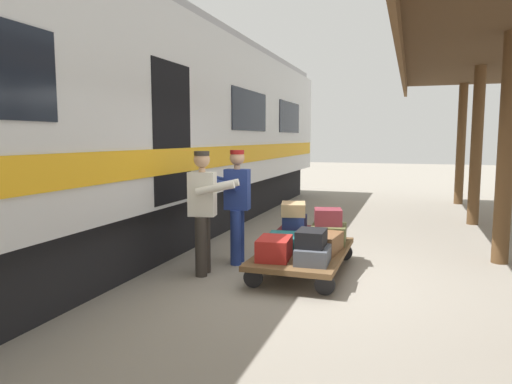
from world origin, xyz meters
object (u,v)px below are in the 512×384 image
object	(u,v)px
suitcase_maroon_trunk	(296,234)
suitcase_black_hardshell	(311,238)
suitcase_tan_vintage	(293,209)
suitcase_olive_duffel	(329,234)
porter_by_door	(204,208)
suitcase_burgundy_valise	(328,217)
suitcase_brown_leather	(322,243)
suitcase_slate_roller	(313,254)
suitcase_teal_softside	(286,242)
suitcase_navy_fabric	(295,222)
luggage_cart	(303,253)
suitcase_red_plastic	(274,248)
porter_in_overalls	(236,202)
train_car	(85,126)

from	to	relation	value
suitcase_maroon_trunk	suitcase_black_hardshell	world-z (taller)	suitcase_black_hardshell
suitcase_maroon_trunk	suitcase_tan_vintage	xyz separation A→B (m)	(0.04, -0.02, 0.39)
suitcase_olive_duffel	porter_by_door	size ratio (longest dim) A/B	0.33
suitcase_olive_duffel	suitcase_maroon_trunk	bearing A→B (deg)	0.00
suitcase_burgundy_valise	porter_by_door	world-z (taller)	porter_by_door
suitcase_maroon_trunk	suitcase_burgundy_valise	bearing A→B (deg)	179.82
suitcase_brown_leather	suitcase_slate_roller	xyz separation A→B (m)	(0.00, 0.58, -0.03)
suitcase_teal_softside	suitcase_maroon_trunk	size ratio (longest dim) A/B	0.99
suitcase_olive_duffel	suitcase_burgundy_valise	xyz separation A→B (m)	(0.02, 0.00, 0.26)
suitcase_teal_softside	suitcase_navy_fabric	xyz separation A→B (m)	(0.01, -0.56, 0.19)
suitcase_olive_duffel	suitcase_black_hardshell	distance (m)	1.17
suitcase_brown_leather	suitcase_maroon_trunk	bearing A→B (deg)	-48.79
suitcase_teal_softside	suitcase_slate_roller	world-z (taller)	suitcase_teal_softside
suitcase_navy_fabric	suitcase_teal_softside	bearing A→B (deg)	90.78
suitcase_tan_vintage	porter_by_door	world-z (taller)	porter_by_door
luggage_cart	suitcase_maroon_trunk	size ratio (longest dim) A/B	3.62
suitcase_red_plastic	suitcase_burgundy_valise	size ratio (longest dim) A/B	1.40
porter_in_overalls	suitcase_brown_leather	bearing A→B (deg)	172.43
luggage_cart	suitcase_slate_roller	distance (m)	0.65
luggage_cart	suitcase_tan_vintage	size ratio (longest dim) A/B	4.24
suitcase_brown_leather	suitcase_black_hardshell	xyz separation A→B (m)	(0.03, 0.57, 0.18)
suitcase_slate_roller	suitcase_burgundy_valise	bearing A→B (deg)	-89.12
suitcase_teal_softside	suitcase_burgundy_valise	world-z (taller)	suitcase_burgundy_valise
luggage_cart	train_car	bearing A→B (deg)	4.12
porter_in_overalls	suitcase_burgundy_valise	bearing A→B (deg)	-162.79
suitcase_olive_duffel	suitcase_navy_fabric	xyz separation A→B (m)	(0.52, 0.02, 0.15)
suitcase_burgundy_valise	suitcase_slate_roller	bearing A→B (deg)	90.88
suitcase_burgundy_valise	suitcase_black_hardshell	xyz separation A→B (m)	(0.01, 1.15, -0.09)
suitcase_olive_duffel	suitcase_navy_fabric	world-z (taller)	suitcase_navy_fabric
train_car	suitcase_burgundy_valise	xyz separation A→B (m)	(-3.62, -0.83, -1.35)
train_car	suitcase_red_plastic	bearing A→B (deg)	173.77
suitcase_tan_vintage	porter_in_overalls	distance (m)	0.89
train_car	luggage_cart	xyz separation A→B (m)	(-3.38, -0.24, -1.79)
suitcase_teal_softside	luggage_cart	bearing A→B (deg)	180.00
suitcase_slate_roller	suitcase_tan_vintage	distance (m)	1.36
suitcase_teal_softside	suitcase_burgundy_valise	bearing A→B (deg)	-130.27
suitcase_navy_fabric	suitcase_maroon_trunk	bearing A→B (deg)	-111.15
luggage_cart	porter_by_door	size ratio (longest dim) A/B	1.25
suitcase_teal_softside	porter_by_door	world-z (taller)	porter_by_door
suitcase_navy_fabric	suitcase_black_hardshell	bearing A→B (deg)	113.33
luggage_cart	porter_in_overalls	bearing A→B (deg)	-9.34
suitcase_brown_leather	suitcase_burgundy_valise	bearing A→B (deg)	-88.24
luggage_cart	suitcase_maroon_trunk	distance (m)	0.65
luggage_cart	suitcase_red_plastic	size ratio (longest dim) A/B	3.83
train_car	suitcase_burgundy_valise	world-z (taller)	train_car
suitcase_olive_duffel	suitcase_tan_vintage	distance (m)	0.65
suitcase_tan_vintage	suitcase_maroon_trunk	bearing A→B (deg)	157.59
suitcase_brown_leather	suitcase_black_hardshell	size ratio (longest dim) A/B	1.43
suitcase_brown_leather	suitcase_slate_roller	world-z (taller)	suitcase_brown_leather
suitcase_olive_duffel	suitcase_maroon_trunk	world-z (taller)	suitcase_olive_duffel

